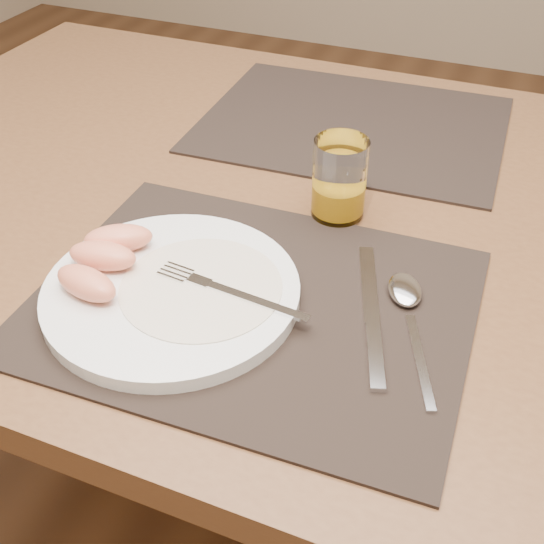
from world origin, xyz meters
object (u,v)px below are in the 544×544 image
at_px(table, 307,249).
at_px(placemat_far, 352,124).
at_px(placemat_near, 253,303).
at_px(knife, 372,323).
at_px(spoon, 407,299).
at_px(fork, 219,288).
at_px(juice_glass, 339,182).
at_px(plate, 172,292).

relative_size(table, placemat_far, 3.11).
distance_m(placemat_near, knife, 0.13).
height_order(placemat_near, spoon, spoon).
bearing_deg(placemat_far, spoon, -65.40).
relative_size(fork, knife, 0.82).
bearing_deg(juice_glass, knife, -62.17).
bearing_deg(juice_glass, fork, -106.72).
height_order(fork, spoon, fork).
bearing_deg(knife, placemat_near, -174.59).
height_order(knife, spoon, spoon).
distance_m(placemat_near, fork, 0.04).
xyz_separation_m(placemat_near, juice_glass, (0.03, 0.19, 0.05)).
bearing_deg(juice_glass, plate, -116.76).
distance_m(table, plate, 0.27).
xyz_separation_m(table, spoon, (0.17, -0.16, 0.09)).
relative_size(placemat_far, fork, 2.57).
height_order(placemat_near, knife, knife).
bearing_deg(knife, spoon, 62.75).
xyz_separation_m(placemat_near, spoon, (0.15, 0.06, 0.01)).
bearing_deg(placemat_far, table, -87.95).
distance_m(table, placemat_near, 0.24).
height_order(table, juice_glass, juice_glass).
xyz_separation_m(placemat_far, fork, (-0.01, -0.45, 0.02)).
bearing_deg(knife, placemat_far, 109.41).
relative_size(placemat_near, fork, 2.57).
xyz_separation_m(placemat_near, knife, (0.13, 0.01, 0.00)).
distance_m(placemat_far, plate, 0.47).
bearing_deg(table, placemat_far, 92.05).
height_order(placemat_far, juice_glass, juice_glass).
bearing_deg(fork, plate, -164.22).
distance_m(placemat_far, juice_glass, 0.26).
relative_size(plate, juice_glass, 2.72).
distance_m(placemat_far, fork, 0.45).
bearing_deg(juice_glass, placemat_far, 102.54).
distance_m(plate, knife, 0.21).
bearing_deg(placemat_near, table, 94.37).
height_order(table, placemat_near, placemat_near).
xyz_separation_m(fork, juice_glass, (0.06, 0.21, 0.03)).
xyz_separation_m(table, placemat_far, (-0.01, 0.22, 0.09)).
height_order(table, fork, fork).
bearing_deg(plate, fork, 15.78).
relative_size(table, juice_glass, 14.11).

